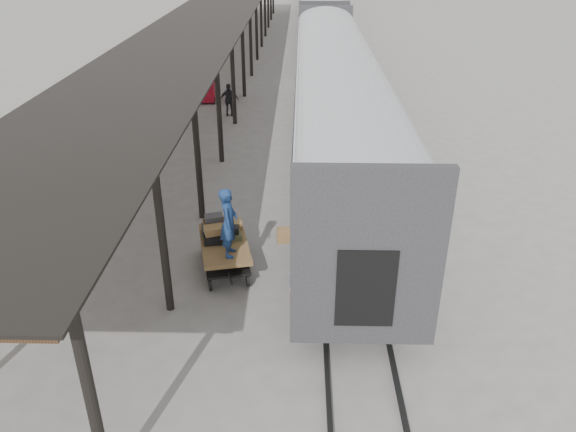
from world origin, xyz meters
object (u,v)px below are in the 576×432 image
at_px(baggage_cart, 225,248).
at_px(pedestrian, 229,100).
at_px(luggage_tug, 207,89).
at_px(porter, 229,223).

height_order(baggage_cart, pedestrian, pedestrian).
xyz_separation_m(luggage_tug, porter, (3.37, -17.83, 1.15)).
bearing_deg(baggage_cart, luggage_tug, 87.42).
bearing_deg(pedestrian, porter, 90.18).
xyz_separation_m(baggage_cart, luggage_tug, (-3.12, 17.18, 0.00)).
distance_m(baggage_cart, pedestrian, 14.46).
relative_size(luggage_tug, pedestrian, 1.00).
distance_m(baggage_cart, porter, 1.35).
xyz_separation_m(luggage_tug, pedestrian, (1.58, -2.81, 0.17)).
distance_m(luggage_tug, pedestrian, 3.23).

